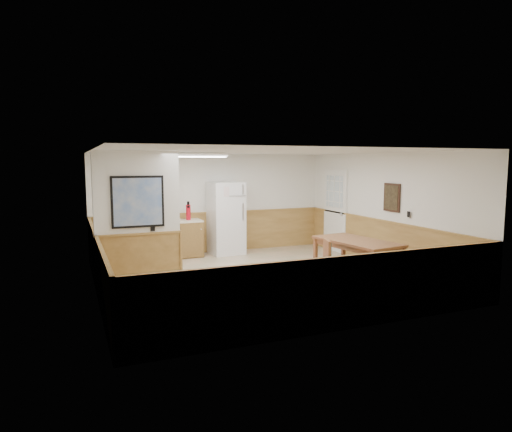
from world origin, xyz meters
name	(u,v)px	position (x,y,z in m)	size (l,w,h in m)	color
ground	(257,279)	(0.00, 0.00, 0.00)	(6.00, 6.00, 0.00)	tan
ceiling	(257,151)	(0.00, 0.00, 2.50)	(6.00, 6.00, 0.02)	silver
back_wall	(212,203)	(0.00, 3.00, 1.25)	(6.00, 0.02, 2.50)	white
right_wall	(383,210)	(3.00, 0.00, 1.25)	(0.02, 6.00, 2.50)	white
left_wall	(94,224)	(-3.00, 0.00, 1.25)	(0.02, 6.00, 2.50)	white
wainscot_back	(213,233)	(0.00, 2.98, 0.50)	(6.00, 0.04, 1.00)	tan
wainscot_right	(382,244)	(2.98, 0.00, 0.50)	(0.04, 6.00, 1.00)	tan
wainscot_left	(97,268)	(-2.98, 0.00, 0.50)	(0.04, 6.00, 1.00)	tan
partition_wall	(138,222)	(-2.25, 0.19, 1.23)	(1.50, 0.20, 2.50)	white
kitchen_counter	(168,239)	(-1.21, 2.68, 0.46)	(2.20, 0.61, 1.00)	olive
exterior_door	(335,211)	(2.96, 1.90, 1.05)	(0.07, 1.02, 2.15)	white
kitchen_window	(127,194)	(-2.10, 2.98, 1.55)	(0.80, 0.04, 1.00)	white
wall_painting	(392,197)	(2.97, -0.30, 1.55)	(0.04, 0.50, 0.60)	#351F15
fluorescent_fixture	(199,155)	(-0.80, 1.30, 2.45)	(1.20, 0.30, 0.09)	white
refrigerator	(226,218)	(0.25, 2.63, 0.90)	(0.84, 0.75, 1.80)	white
dining_table	(357,245)	(1.91, -0.61, 0.66)	(1.15, 1.90, 0.75)	brown
dining_bench	(396,257)	(2.80, -0.70, 0.34)	(0.43, 1.61, 0.45)	brown
dining_chair	(332,258)	(1.17, -0.86, 0.50)	(0.69, 0.56, 0.85)	brown
fire_extinguisher	(188,212)	(-0.70, 2.68, 1.10)	(0.12, 0.12, 0.45)	red
soap_bottle	(124,219)	(-2.23, 2.70, 1.00)	(0.06, 0.06, 0.20)	#198925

